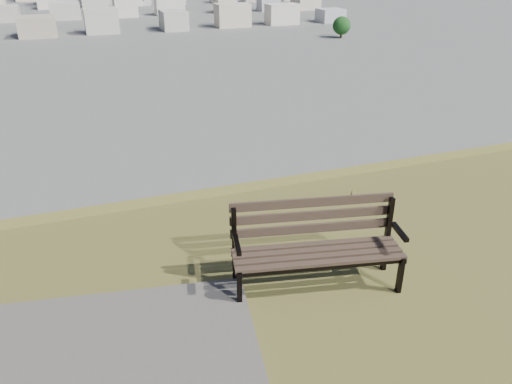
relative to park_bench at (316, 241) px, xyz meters
name	(u,v)px	position (x,y,z in m)	size (l,w,h in m)	color
park_bench	(316,241)	(0.00, 0.00, 0.00)	(1.96, 0.96, 0.98)	#3C2A22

